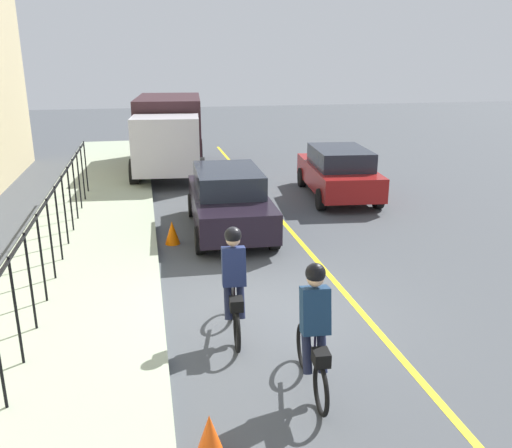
# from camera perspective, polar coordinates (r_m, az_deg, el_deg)

# --- Properties ---
(ground_plane) EXTENTS (80.00, 80.00, 0.00)m
(ground_plane) POSITION_cam_1_polar(r_m,az_deg,el_deg) (9.45, 1.36, -9.51)
(ground_plane) COLOR #44474C
(lane_line_centre) EXTENTS (36.00, 0.12, 0.01)m
(lane_line_centre) POSITION_cam_1_polar(r_m,az_deg,el_deg) (9.90, 10.52, -8.48)
(lane_line_centre) COLOR yellow
(lane_line_centre) RESTS_ON ground
(sidewalk) EXTENTS (40.00, 3.20, 0.15)m
(sidewalk) POSITION_cam_1_polar(r_m,az_deg,el_deg) (9.33, -19.80, -10.49)
(sidewalk) COLOR #97A38A
(sidewalk) RESTS_ON ground
(iron_fence) EXTENTS (16.46, 0.04, 1.60)m
(iron_fence) POSITION_cam_1_polar(r_m,az_deg,el_deg) (9.86, -22.06, -1.88)
(iron_fence) COLOR black
(iron_fence) RESTS_ON sidewalk
(cyclist_lead) EXTENTS (1.71, 0.38, 1.83)m
(cyclist_lead) POSITION_cam_1_polar(r_m,az_deg,el_deg) (8.35, -2.38, -6.36)
(cyclist_lead) COLOR black
(cyclist_lead) RESTS_ON ground
(cyclist_follow) EXTENTS (1.71, 0.38, 1.83)m
(cyclist_follow) POSITION_cam_1_polar(r_m,az_deg,el_deg) (7.05, 6.21, -11.20)
(cyclist_follow) COLOR black
(cyclist_follow) RESTS_ON ground
(patrol_sedan) EXTENTS (4.56, 2.28, 1.58)m
(patrol_sedan) POSITION_cam_1_polar(r_m,az_deg,el_deg) (17.07, 8.76, 5.56)
(patrol_sedan) COLOR maroon
(patrol_sedan) RESTS_ON ground
(parked_sedan_rear) EXTENTS (4.46, 2.05, 1.58)m
(parked_sedan_rear) POSITION_cam_1_polar(r_m,az_deg,el_deg) (13.53, -2.92, 2.63)
(parked_sedan_rear) COLOR black
(parked_sedan_rear) RESTS_ON ground
(box_truck_background) EXTENTS (6.89, 3.01, 2.78)m
(box_truck_background) POSITION_cam_1_polar(r_m,az_deg,el_deg) (21.00, -9.24, 9.75)
(box_truck_background) COLOR #311B20
(box_truck_background) RESTS_ON ground
(traffic_cone_near) EXTENTS (0.36, 0.36, 0.56)m
(traffic_cone_near) POSITION_cam_1_polar(r_m,az_deg,el_deg) (6.35, -4.96, -21.68)
(traffic_cone_near) COLOR #EC4F0F
(traffic_cone_near) RESTS_ON ground
(traffic_cone_far) EXTENTS (0.36, 0.36, 0.56)m
(traffic_cone_far) POSITION_cam_1_polar(r_m,az_deg,el_deg) (12.85, -8.92, -0.91)
(traffic_cone_far) COLOR #EA5D01
(traffic_cone_far) RESTS_ON ground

